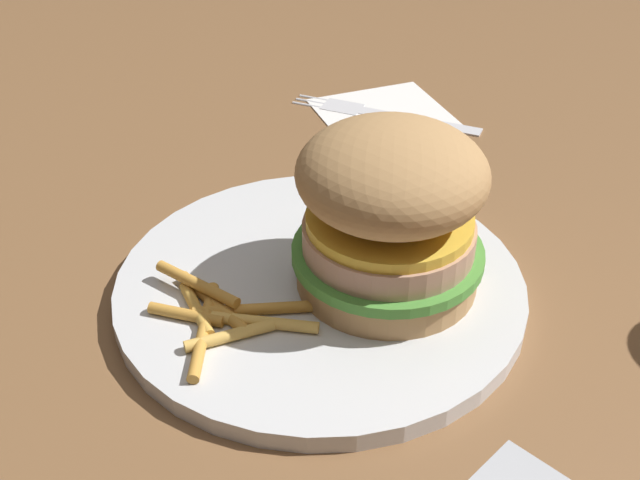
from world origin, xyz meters
The scene contains 6 objects.
ground_plane centered at (0.00, 0.00, 0.00)m, with size 1.60×1.60×0.00m, color brown.
plate centered at (0.02, 0.01, 0.01)m, with size 0.26×0.26×0.01m, color silver.
sandwich centered at (0.00, -0.02, 0.06)m, with size 0.12×0.12×0.10m.
fries_pile centered at (0.02, 0.08, 0.02)m, with size 0.10×0.09×0.01m.
napkin centered at (0.21, -0.17, 0.00)m, with size 0.11×0.11×0.00m, color white.
fork centered at (0.21, -0.17, 0.00)m, with size 0.15×0.12×0.00m.
Camera 1 is at (-0.32, 0.21, 0.32)m, focal length 45.29 mm.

